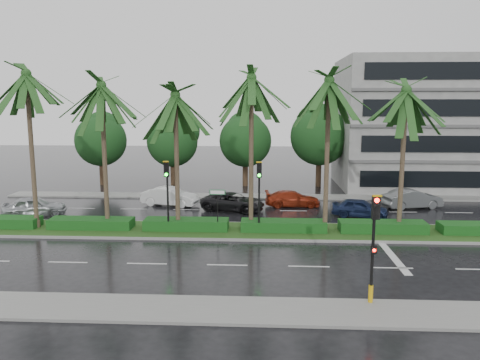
{
  "coord_description": "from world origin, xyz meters",
  "views": [
    {
      "loc": [
        1.75,
        -26.94,
        7.85
      ],
      "look_at": [
        0.3,
        1.5,
        3.18
      ],
      "focal_mm": 35.0,
      "sensor_mm": 36.0,
      "label": 1
    }
  ],
  "objects_px": {
    "car_blue": "(360,208)",
    "car_grey": "(412,199)",
    "signal_median_left": "(167,186)",
    "street_sign": "(217,200)",
    "signal_near": "(374,244)",
    "car_silver": "(35,206)",
    "car_darkgrey": "(233,202)",
    "car_white": "(170,196)",
    "car_red": "(292,199)"
  },
  "relations": [
    {
      "from": "car_silver",
      "to": "car_red",
      "type": "relative_size",
      "value": 1.0
    },
    {
      "from": "signal_median_left",
      "to": "car_blue",
      "type": "bearing_deg",
      "value": 21.75
    },
    {
      "from": "car_silver",
      "to": "car_red",
      "type": "height_order",
      "value": "car_silver"
    },
    {
      "from": "car_red",
      "to": "car_blue",
      "type": "xyz_separation_m",
      "value": [
        4.5,
        -3.22,
        0.04
      ]
    },
    {
      "from": "signal_near",
      "to": "car_red",
      "type": "xyz_separation_m",
      "value": [
        -2.0,
        17.9,
        -1.89
      ]
    },
    {
      "from": "signal_median_left",
      "to": "car_grey",
      "type": "relative_size",
      "value": 0.98
    },
    {
      "from": "signal_near",
      "to": "car_blue",
      "type": "xyz_separation_m",
      "value": [
        2.5,
        14.68,
        -1.85
      ]
    },
    {
      "from": "car_white",
      "to": "car_grey",
      "type": "distance_m",
      "value": 18.5
    },
    {
      "from": "signal_median_left",
      "to": "car_blue",
      "type": "height_order",
      "value": "signal_median_left"
    },
    {
      "from": "car_white",
      "to": "car_grey",
      "type": "xyz_separation_m",
      "value": [
        18.5,
        -0.04,
        0.01
      ]
    },
    {
      "from": "signal_near",
      "to": "car_white",
      "type": "distance_m",
      "value": 21.21
    },
    {
      "from": "street_sign",
      "to": "car_grey",
      "type": "relative_size",
      "value": 0.59
    },
    {
      "from": "car_white",
      "to": "car_red",
      "type": "bearing_deg",
      "value": -76.61
    },
    {
      "from": "car_darkgrey",
      "to": "car_blue",
      "type": "relative_size",
      "value": 1.23
    },
    {
      "from": "car_silver",
      "to": "car_blue",
      "type": "height_order",
      "value": "car_silver"
    },
    {
      "from": "car_silver",
      "to": "car_darkgrey",
      "type": "bearing_deg",
      "value": -98.16
    },
    {
      "from": "street_sign",
      "to": "car_silver",
      "type": "relative_size",
      "value": 0.62
    },
    {
      "from": "signal_near",
      "to": "signal_median_left",
      "type": "xyz_separation_m",
      "value": [
        -10.0,
        9.69,
        0.49
      ]
    },
    {
      "from": "car_white",
      "to": "car_blue",
      "type": "bearing_deg",
      "value": -89.93
    },
    {
      "from": "signal_median_left",
      "to": "street_sign",
      "type": "height_order",
      "value": "signal_median_left"
    },
    {
      "from": "signal_near",
      "to": "street_sign",
      "type": "relative_size",
      "value": 1.68
    },
    {
      "from": "signal_median_left",
      "to": "car_grey",
      "type": "bearing_deg",
      "value": 25.22
    },
    {
      "from": "signal_median_left",
      "to": "car_white",
      "type": "xyz_separation_m",
      "value": [
        -1.5,
        8.05,
        -2.28
      ]
    },
    {
      "from": "car_blue",
      "to": "car_grey",
      "type": "bearing_deg",
      "value": -40.16
    },
    {
      "from": "signal_median_left",
      "to": "signal_near",
      "type": "bearing_deg",
      "value": -44.09
    },
    {
      "from": "car_silver",
      "to": "car_darkgrey",
      "type": "distance_m",
      "value": 14.02
    },
    {
      "from": "car_red",
      "to": "street_sign",
      "type": "bearing_deg",
      "value": 144.19
    },
    {
      "from": "car_darkgrey",
      "to": "car_blue",
      "type": "xyz_separation_m",
      "value": [
        9.0,
        -1.65,
        -0.0
      ]
    },
    {
      "from": "signal_median_left",
      "to": "street_sign",
      "type": "relative_size",
      "value": 1.68
    },
    {
      "from": "car_darkgrey",
      "to": "car_red",
      "type": "bearing_deg",
      "value": -55.38
    },
    {
      "from": "signal_median_left",
      "to": "car_darkgrey",
      "type": "xyz_separation_m",
      "value": [
        3.5,
        6.63,
        -2.35
      ]
    },
    {
      "from": "signal_median_left",
      "to": "car_silver",
      "type": "height_order",
      "value": "signal_median_left"
    },
    {
      "from": "car_white",
      "to": "car_silver",
      "type": "bearing_deg",
      "value": 126.98
    },
    {
      "from": "street_sign",
      "to": "car_blue",
      "type": "distance_m",
      "value": 10.75
    },
    {
      "from": "street_sign",
      "to": "car_red",
      "type": "relative_size",
      "value": 0.62
    },
    {
      "from": "street_sign",
      "to": "car_blue",
      "type": "relative_size",
      "value": 0.68
    },
    {
      "from": "car_red",
      "to": "car_grey",
      "type": "distance_m",
      "value": 9.0
    },
    {
      "from": "street_sign",
      "to": "car_white",
      "type": "xyz_separation_m",
      "value": [
        -4.5,
        7.87,
        -1.4
      ]
    },
    {
      "from": "signal_near",
      "to": "car_darkgrey",
      "type": "bearing_deg",
      "value": 111.72
    },
    {
      "from": "car_silver",
      "to": "car_white",
      "type": "relative_size",
      "value": 0.96
    },
    {
      "from": "car_white",
      "to": "street_sign",
      "type": "bearing_deg",
      "value": -137.83
    },
    {
      "from": "signal_median_left",
      "to": "car_white",
      "type": "height_order",
      "value": "signal_median_left"
    },
    {
      "from": "car_darkgrey",
      "to": "car_grey",
      "type": "height_order",
      "value": "car_grey"
    },
    {
      "from": "car_grey",
      "to": "signal_near",
      "type": "bearing_deg",
      "value": 142.9
    },
    {
      "from": "signal_near",
      "to": "signal_median_left",
      "type": "distance_m",
      "value": 13.93
    },
    {
      "from": "signal_median_left",
      "to": "car_grey",
      "type": "xyz_separation_m",
      "value": [
        17.0,
        8.01,
        -2.27
      ]
    },
    {
      "from": "street_sign",
      "to": "car_red",
      "type": "xyz_separation_m",
      "value": [
        5.0,
        8.03,
        -1.51
      ]
    },
    {
      "from": "street_sign",
      "to": "car_darkgrey",
      "type": "distance_m",
      "value": 6.64
    },
    {
      "from": "car_blue",
      "to": "signal_near",
      "type": "bearing_deg",
      "value": -173.69
    },
    {
      "from": "car_silver",
      "to": "street_sign",
      "type": "bearing_deg",
      "value": -125.02
    }
  ]
}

